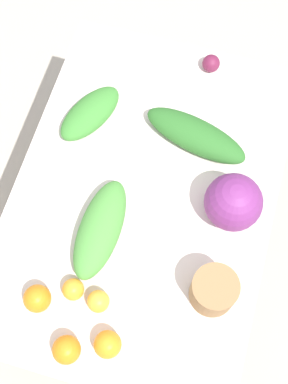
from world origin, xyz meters
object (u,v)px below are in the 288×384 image
at_px(orange_3, 73,289).
at_px(beet_root, 211,63).
at_px(cabbage_purple, 233,202).
at_px(orange_0, 98,301).
at_px(orange_2, 37,299).
at_px(orange_4, 67,350).
at_px(greens_bunch_scallion, 90,113).
at_px(orange_1, 108,344).
at_px(greens_bunch_kale, 196,135).
at_px(greens_bunch_dandelion, 100,229).
at_px(paper_bag, 214,290).

bearing_deg(orange_3, beet_root, 166.80).
distance_m(cabbage_purple, orange_0, 0.50).
height_order(cabbage_purple, orange_2, cabbage_purple).
bearing_deg(orange_4, greens_bunch_scallion, -166.86).
bearing_deg(orange_2, orange_1, 74.09).
distance_m(cabbage_purple, beet_root, 0.55).
xyz_separation_m(greens_bunch_kale, orange_4, (0.76, -0.19, -0.00)).
xyz_separation_m(orange_3, orange_4, (0.17, 0.04, 0.01)).
xyz_separation_m(greens_bunch_dandelion, orange_2, (0.25, -0.11, -0.01)).
relative_size(cabbage_purple, paper_bag, 1.31).
height_order(orange_3, orange_4, orange_4).
distance_m(greens_bunch_dandelion, greens_bunch_scallion, 0.41).
relative_size(paper_bag, orange_2, 1.66).
bearing_deg(greens_bunch_dandelion, greens_bunch_kale, 152.79).
bearing_deg(orange_2, beet_root, 162.44).
bearing_deg(greens_bunch_dandelion, orange_1, 21.06).
relative_size(greens_bunch_kale, orange_3, 5.45).
xyz_separation_m(paper_bag, greens_bunch_dandelion, (-0.09, -0.38, -0.01)).
relative_size(beet_root, orange_4, 0.76).
xyz_separation_m(beet_root, orange_0, (0.91, -0.13, 0.00)).
bearing_deg(orange_4, orange_3, -167.08).
distance_m(paper_bag, orange_2, 0.51).
bearing_deg(paper_bag, greens_bunch_scallion, -131.68).
relative_size(greens_bunch_kale, orange_4, 4.37).
height_order(greens_bunch_kale, orange_2, greens_bunch_kale).
bearing_deg(orange_2, greens_bunch_kale, 153.98).
xyz_separation_m(orange_1, orange_4, (0.05, -0.11, 0.00)).
distance_m(greens_bunch_scallion, orange_1, 0.76).
relative_size(paper_bag, greens_bunch_kale, 0.38).
bearing_deg(greens_bunch_dandelion, paper_bag, 76.12).
xyz_separation_m(beet_root, orange_1, (1.01, -0.06, 0.01)).
bearing_deg(beet_root, greens_bunch_dandelion, -15.06).
xyz_separation_m(beet_root, orange_4, (1.06, -0.17, 0.01)).
bearing_deg(greens_bunch_dandelion, orange_3, -6.46).
relative_size(beet_root, orange_1, 0.78).
height_order(greens_bunch_dandelion, orange_2, greens_bunch_dandelion).
bearing_deg(orange_0, greens_bunch_scallion, -159.78).
relative_size(greens_bunch_scallion, orange_2, 3.10).
relative_size(beet_root, orange_2, 0.76).
height_order(greens_bunch_kale, orange_3, greens_bunch_kale).
bearing_deg(greens_bunch_dandelion, orange_0, 15.94).
distance_m(greens_bunch_kale, orange_4, 0.78).
bearing_deg(orange_3, orange_0, 80.95).
distance_m(greens_bunch_dandelion, orange_2, 0.28).
height_order(cabbage_purple, orange_0, cabbage_purple).
relative_size(greens_bunch_dandelion, orange_4, 4.02).
bearing_deg(orange_0, greens_bunch_dandelion, -164.06).
bearing_deg(greens_bunch_kale, orange_0, -13.33).
height_order(orange_2, orange_3, orange_2).
distance_m(orange_0, orange_1, 0.13).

